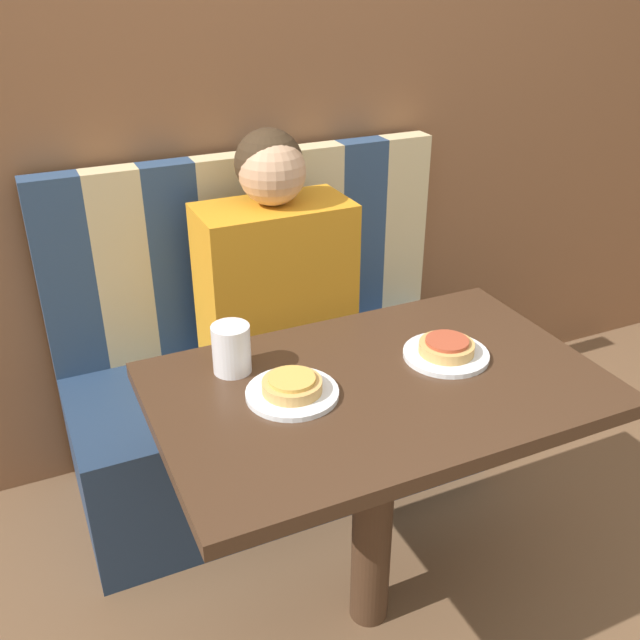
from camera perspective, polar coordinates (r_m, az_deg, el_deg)
ground_plane at (r=2.05m, az=3.88°, el=-22.26°), size 12.00×12.00×0.00m
wall_back at (r=2.20m, az=-7.38°, el=20.53°), size 7.00×0.05×2.60m
booth_seat at (r=2.32m, az=-3.21°, el=-8.14°), size 1.26×0.54×0.43m
booth_backrest at (r=2.26m, az=-5.76°, el=5.72°), size 1.26×0.08×0.60m
dining_table at (r=1.63m, az=4.57°, el=-8.10°), size 0.98×0.62×0.73m
person at (r=2.05m, az=-3.63°, el=4.34°), size 0.43×0.23×0.72m
plate_left at (r=1.51m, az=-2.23°, el=-5.86°), size 0.20×0.20×0.01m
plate_right at (r=1.67m, az=10.04°, el=-2.73°), size 0.20×0.20×0.01m
pizza_left at (r=1.50m, az=-2.25°, el=-5.19°), size 0.13×0.13×0.03m
pizza_right at (r=1.66m, az=10.10°, el=-2.10°), size 0.13×0.13×0.03m
drinking_cup at (r=1.58m, az=-7.10°, el=-2.29°), size 0.09×0.09×0.11m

